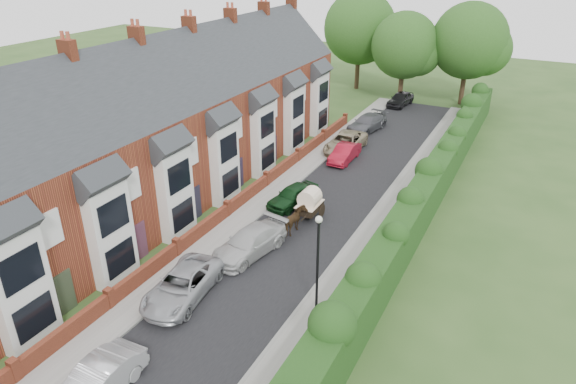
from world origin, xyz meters
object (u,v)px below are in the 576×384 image
at_px(car_silver_b, 182,285).
at_px(horse_cart, 310,202).
at_px(lamppost, 318,254).
at_px(car_white, 250,242).
at_px(car_beige, 346,143).
at_px(car_red, 345,153).
at_px(car_grey, 367,123).
at_px(car_green, 293,196).
at_px(horse, 295,221).
at_px(car_black, 400,99).

height_order(car_silver_b, horse_cart, horse_cart).
relative_size(lamppost, car_white, 1.05).
bearing_deg(car_white, car_beige, 104.06).
bearing_deg(car_red, car_grey, 96.44).
relative_size(car_green, horse, 2.15).
bearing_deg(horse_cart, horse, -90.00).
height_order(lamppost, car_black, lamppost).
distance_m(car_white, car_red, 14.80).
bearing_deg(car_silver_b, car_white, 72.42).
xyz_separation_m(lamppost, car_silver_b, (-6.24, -1.77, -2.61)).
bearing_deg(car_grey, car_red, -72.49).
bearing_deg(car_red, car_green, -91.29).
height_order(car_grey, horse, horse).
bearing_deg(lamppost, car_red, 107.41).
relative_size(car_green, car_beige, 0.77).
bearing_deg(horse_cart, car_green, 145.89).
distance_m(car_green, car_grey, 16.13).
height_order(car_white, car_green, car_white).
bearing_deg(car_red, car_white, -88.76).
bearing_deg(horse, car_grey, -83.51).
xyz_separation_m(car_grey, horse_cart, (2.29, -17.28, 0.46)).
height_order(car_red, car_beige, car_beige).
bearing_deg(car_green, horse_cart, -19.87).
bearing_deg(car_white, lamppost, -18.49).
bearing_deg(car_white, car_silver_b, -89.86).
bearing_deg(car_beige, car_red, -71.63).
distance_m(car_silver_b, horse_cart, 10.13).
bearing_deg(car_beige, car_green, -88.59).
height_order(lamppost, car_grey, lamppost).
bearing_deg(horse, lamppost, 123.61).
bearing_deg(car_black, car_beige, -84.04).
bearing_deg(car_black, car_grey, -85.62).
bearing_deg(car_grey, car_white, -75.92).
xyz_separation_m(car_silver_b, car_black, (0.33, 36.28, 0.02)).
xyz_separation_m(car_red, car_grey, (-0.82, 7.60, 0.06)).
xyz_separation_m(car_green, car_red, (0.24, 8.52, -0.03)).
height_order(car_silver_b, car_black, car_black).
xyz_separation_m(car_silver_b, car_white, (0.90, 4.77, 0.02)).
xyz_separation_m(car_red, horse, (1.47, -11.68, 0.13)).
distance_m(car_white, car_green, 6.30).
bearing_deg(horse_cart, car_silver_b, -102.16).
distance_m(lamppost, car_green, 11.26).
relative_size(car_white, horse_cart, 1.73).
bearing_deg(car_silver_b, car_red, 81.18).
bearing_deg(car_white, car_green, 105.17).
distance_m(lamppost, car_silver_b, 6.99).
xyz_separation_m(lamppost, car_green, (-5.82, 9.28, -2.62)).
distance_m(lamppost, car_grey, 26.32).
xyz_separation_m(car_red, horse_cart, (1.47, -9.68, 0.52)).
bearing_deg(car_red, car_beige, 109.84).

